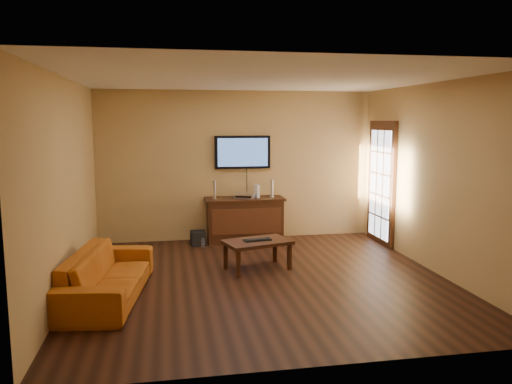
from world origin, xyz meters
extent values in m
plane|color=black|center=(0.00, 0.00, 0.00)|extent=(5.00, 5.00, 0.00)
plane|color=tan|center=(0.00, 2.50, 1.35)|extent=(5.00, 0.00, 5.00)
plane|color=tan|center=(-2.50, 0.00, 1.35)|extent=(0.00, 5.00, 5.00)
plane|color=tan|center=(2.50, 0.00, 1.35)|extent=(0.00, 5.00, 5.00)
plane|color=white|center=(0.00, 0.00, 2.70)|extent=(5.00, 5.00, 0.00)
cube|color=black|center=(2.46, 1.70, 1.05)|extent=(0.06, 1.02, 2.22)
cube|color=white|center=(2.42, 1.70, 1.05)|extent=(0.01, 0.79, 1.89)
cube|color=black|center=(0.10, 2.23, 0.38)|extent=(1.33, 0.50, 0.75)
cube|color=#36180A|center=(0.10, 1.98, 0.41)|extent=(1.23, 0.02, 0.45)
cube|color=black|center=(0.10, 2.23, 0.77)|extent=(1.41, 0.54, 0.04)
cube|color=black|center=(0.10, 2.46, 1.60)|extent=(1.01, 0.07, 0.60)
cube|color=#4164AA|center=(0.10, 2.42, 1.60)|extent=(0.91, 0.01, 0.51)
cube|color=black|center=(0.01, 0.49, 0.41)|extent=(1.06, 0.81, 0.05)
cube|color=black|center=(-0.32, 0.15, 0.19)|extent=(0.06, 0.06, 0.38)
cube|color=black|center=(0.47, 0.39, 0.19)|extent=(0.06, 0.06, 0.38)
cube|color=black|center=(-0.44, 0.58, 0.19)|extent=(0.06, 0.06, 0.38)
cube|color=black|center=(0.35, 0.82, 0.19)|extent=(0.06, 0.06, 0.38)
imported|color=#A75212|center=(-2.01, -0.36, 0.39)|extent=(0.85, 2.07, 0.78)
cylinder|color=silver|center=(-0.44, 2.22, 0.80)|extent=(0.09, 0.09, 0.01)
cylinder|color=silver|center=(-0.44, 2.22, 0.96)|extent=(0.05, 0.05, 0.31)
cylinder|color=silver|center=(0.60, 2.23, 0.80)|extent=(0.09, 0.09, 0.01)
cylinder|color=silver|center=(0.60, 2.23, 0.96)|extent=(0.05, 0.05, 0.31)
cube|color=silver|center=(0.10, 2.22, 0.83)|extent=(0.40, 0.36, 0.08)
cube|color=white|center=(0.33, 2.25, 0.91)|extent=(0.08, 0.17, 0.23)
cube|color=black|center=(-0.75, 2.09, 0.13)|extent=(0.26, 0.26, 0.25)
cylinder|color=white|center=(-0.69, 1.82, 0.08)|extent=(0.06, 0.06, 0.16)
sphere|color=white|center=(-0.69, 1.82, 0.17)|extent=(0.03, 0.03, 0.03)
cube|color=black|center=(0.01, 0.49, 0.44)|extent=(0.42, 0.21, 0.02)
cube|color=black|center=(0.01, 0.49, 0.45)|extent=(0.28, 0.14, 0.01)
camera|label=1|loc=(-1.26, -6.48, 2.15)|focal=35.00mm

